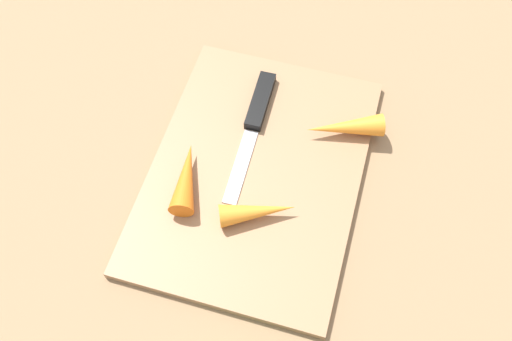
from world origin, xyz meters
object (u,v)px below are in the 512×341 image
carrot_medium (186,177)px  carrot_longest (345,127)px  cutting_board (256,173)px  knife (258,109)px  carrot_shortest (258,212)px

carrot_medium → carrot_longest: 0.21m
cutting_board → carrot_medium: 0.09m
knife → carrot_longest: size_ratio=2.04×
knife → carrot_shortest: carrot_shortest is taller
cutting_board → carrot_medium: (-0.04, 0.08, 0.02)m
carrot_shortest → carrot_medium: (0.02, 0.10, 0.00)m
carrot_medium → carrot_longest: size_ratio=0.95×
knife → carrot_medium: size_ratio=2.15×
carrot_shortest → carrot_medium: size_ratio=0.97×
cutting_board → carrot_longest: (0.08, -0.09, 0.02)m
cutting_board → carrot_shortest: carrot_shortest is taller
carrot_shortest → carrot_longest: bearing=39.2°
carrot_shortest → carrot_longest: size_ratio=0.92×
knife → carrot_shortest: size_ratio=2.21×
cutting_board → carrot_longest: size_ratio=3.65×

